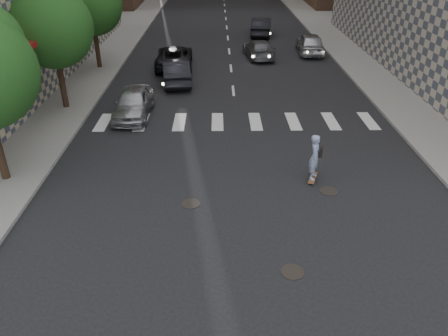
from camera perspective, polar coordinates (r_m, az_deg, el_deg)
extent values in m
plane|color=black|center=(15.23, 3.00, -7.13)|extent=(160.00, 160.00, 0.00)
cube|color=gray|center=(36.12, -23.38, 12.33)|extent=(13.00, 80.00, 0.15)
cube|color=gray|center=(36.90, 24.58, 12.39)|extent=(13.00, 80.00, 0.15)
cube|color=black|center=(25.49, -24.90, 10.40)|extent=(0.30, 14.00, 4.00)
cube|color=maroon|center=(24.69, -24.17, 15.14)|extent=(1.60, 14.00, 0.25)
cube|color=black|center=(29.80, 23.93, 12.97)|extent=(0.30, 18.00, 4.00)
cylinder|color=#382619|center=(25.89, -20.40, 10.46)|extent=(0.32, 0.32, 2.80)
sphere|color=#214416|center=(25.21, -21.55, 16.69)|extent=(4.20, 4.20, 4.20)
sphere|color=#214416|center=(25.56, -21.05, 19.00)|extent=(2.80, 2.80, 2.80)
cylinder|color=#382619|center=(33.27, -16.24, 14.90)|extent=(0.32, 0.32, 2.80)
sphere|color=#214416|center=(32.75, -16.97, 19.81)|extent=(4.20, 4.20, 4.20)
cylinder|color=black|center=(13.43, 8.92, -13.25)|extent=(0.70, 0.70, 0.02)
cylinder|color=black|center=(16.22, -4.35, -4.66)|extent=(0.70, 0.70, 0.02)
cylinder|color=black|center=(17.39, 13.52, -2.95)|extent=(0.70, 0.70, 0.02)
cube|color=brown|center=(17.99, 11.51, -1.25)|extent=(0.56, 1.02, 0.02)
cylinder|color=#32A25C|center=(17.72, 11.03, -1.92)|extent=(0.05, 0.07, 0.07)
cylinder|color=#32A25C|center=(17.70, 11.60, -2.01)|extent=(0.05, 0.07, 0.07)
cylinder|color=#32A25C|center=(18.33, 11.39, -0.85)|extent=(0.05, 0.07, 0.07)
cylinder|color=#32A25C|center=(18.32, 11.93, -0.94)|extent=(0.05, 0.07, 0.07)
imported|color=#8B99CA|center=(17.54, 11.81, 1.43)|extent=(0.65, 0.79, 1.87)
cube|color=black|center=(17.47, 12.55, 2.07)|extent=(0.21, 0.33, 0.35)
imported|color=#ABACB2|center=(24.07, -11.77, 8.35)|extent=(1.84, 4.47, 1.51)
imported|color=black|center=(29.20, -6.29, 12.47)|extent=(2.33, 5.04, 1.60)
imported|color=slate|center=(35.43, 4.55, 15.25)|extent=(2.47, 4.85, 1.35)
imported|color=black|center=(32.90, -6.51, 14.26)|extent=(2.73, 5.58, 1.53)
imported|color=#B4B6BC|center=(37.19, 11.18, 15.70)|extent=(2.22, 4.91, 1.64)
imported|color=black|center=(43.27, 4.88, 17.91)|extent=(2.35, 5.15, 1.64)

